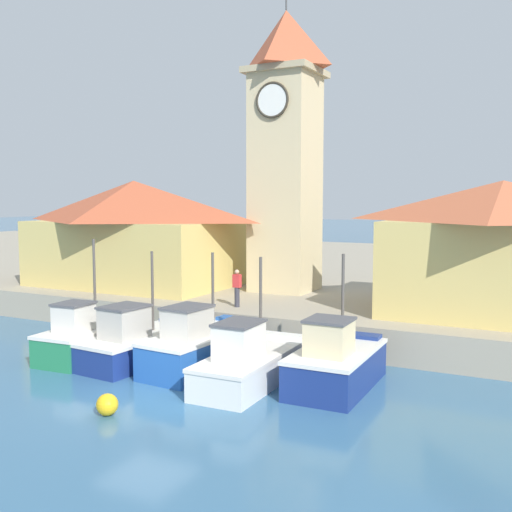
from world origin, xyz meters
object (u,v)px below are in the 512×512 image
Objects in this scene: dock_worker_near_tower at (237,287)px; fishing_boat_left_inner at (202,346)px; fishing_boat_far_left at (86,338)px; fishing_boat_left_outer at (140,342)px; warehouse_right at (501,246)px; mooring_buoy at (107,405)px; clock_tower at (286,144)px; fishing_boat_mid_left at (250,362)px; warehouse_left at (134,232)px; fishing_boat_center at (336,363)px.

fishing_boat_left_inner is at bearing -75.56° from dock_worker_near_tower.
fishing_boat_left_outer is (2.12, 0.51, -0.03)m from fishing_boat_far_left.
mooring_buoy is (-8.75, -13.32, -3.75)m from warehouse_right.
warehouse_right is at bearing -9.89° from clock_tower.
mooring_buoy is at bearing -123.31° from warehouse_right.
clock_tower reaches higher than fishing_boat_left_outer.
fishing_boat_mid_left reaches higher than mooring_buoy.
fishing_boat_mid_left is 13.93m from clock_tower.
mooring_buoy is (-2.19, -4.30, -0.41)m from fishing_boat_mid_left.
clock_tower reaches higher than fishing_boat_mid_left.
warehouse_left is (-11.76, 8.88, 3.47)m from fishing_boat_mid_left.
warehouse_right is (11.42, 8.50, 3.34)m from fishing_boat_left_outer.
warehouse_right is (10.30, -1.80, -4.59)m from clock_tower.
fishing_boat_center is 9.62m from warehouse_right.
fishing_boat_mid_left is (2.38, -0.81, -0.10)m from fishing_boat_left_inner.
clock_tower is at bearing 122.49° from fishing_boat_center.
fishing_boat_center is (2.57, 0.89, 0.09)m from fishing_boat_mid_left.
fishing_boat_far_left is at bearing -146.33° from warehouse_right.
fishing_boat_left_outer is 5.40m from dock_worker_near_tower.
warehouse_right is (6.56, 9.02, 3.34)m from fishing_boat_mid_left.
fishing_boat_mid_left is 0.59× the size of warehouse_right.
fishing_boat_far_left is 7.30× the size of mooring_buoy.
fishing_boat_far_left is at bearing -106.63° from clock_tower.
fishing_boat_left_inner is (2.48, 0.29, 0.09)m from fishing_boat_left_outer.
fishing_boat_left_outer is 0.48× the size of warehouse_left.
fishing_boat_left_inner is 8.54× the size of mooring_buoy.
fishing_boat_left_outer is at bearing -50.47° from warehouse_left.
mooring_buoy is at bearing -84.14° from clock_tower.
mooring_buoy is at bearing -41.96° from fishing_boat_far_left.
dock_worker_near_tower is at bearing 98.12° from mooring_buoy.
fishing_boat_left_inner is 5.13m from mooring_buoy.
mooring_buoy is at bearing -54.03° from warehouse_left.
fishing_boat_left_outer is 0.34× the size of clock_tower.
fishing_boat_center is 7.06m from mooring_buoy.
fishing_boat_far_left is 0.29× the size of clock_tower.
clock_tower reaches higher than warehouse_left.
clock_tower is (3.23, 10.81, 7.90)m from fishing_boat_far_left.
warehouse_right reaches higher than fishing_boat_center.
dock_worker_near_tower reaches higher than mooring_buoy.
warehouse_right reaches higher than dock_worker_near_tower.
fishing_boat_far_left is 0.86× the size of fishing_boat_left_inner.
fishing_boat_left_outer reaches higher than dock_worker_near_tower.
warehouse_left is at bearing 157.89° from dock_worker_near_tower.
fishing_boat_left_outer is 0.99× the size of fishing_boat_mid_left.
warehouse_left is (-9.38, 8.07, 3.37)m from fishing_boat_left_inner.
clock_tower is at bearing 13.62° from warehouse_left.
fishing_boat_mid_left is at bearing -37.06° from warehouse_left.
fishing_boat_left_inner is 0.59× the size of warehouse_right.
fishing_boat_far_left reaches higher than fishing_boat_left_inner.
warehouse_right is at bearing 42.58° from fishing_boat_left_inner.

